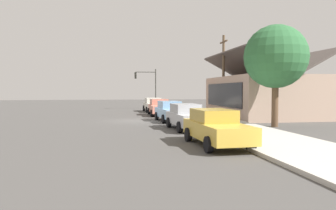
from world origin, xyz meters
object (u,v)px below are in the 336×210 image
Objects in this scene: traffic_light_main at (148,82)px; fire_hydrant_red at (183,113)px; car_mustard at (216,127)px; utility_pole_wooden at (223,74)px; shade_tree at (276,57)px; car_ivory at (153,105)px; car_skyblue at (170,111)px; car_coral at (159,107)px; car_silver at (187,116)px.

traffic_light_main reaches higher than fire_hydrant_red.
fire_hydrant_red is at bearing 171.17° from car_mustard.
utility_pole_wooden reaches higher than car_mustard.
shade_tree is 0.91× the size of utility_pole_wooden.
traffic_light_main is 14.16m from utility_pole_wooden.
car_ivory is 11.67m from car_skyblue.
utility_pole_wooden is (-14.81, 5.55, 3.11)m from car_mustard.
car_coral is 11.50m from car_silver.
shade_tree is 1.31× the size of traffic_light_main.
shade_tree is (16.69, 6.13, 3.85)m from car_ivory.
utility_pole_wooden is (-3.44, 5.59, 3.11)m from car_skyblue.
traffic_light_main is (-16.41, -0.07, 2.68)m from car_skyblue.
car_silver is (11.50, 0.09, -0.00)m from car_coral.
fire_hydrant_red is (-7.79, 1.50, -0.32)m from car_silver.
car_coral and car_mustard have the same top height.
car_coral is 1.05× the size of car_silver.
fire_hydrant_red is (1.06, -4.00, -3.43)m from utility_pole_wooden.
traffic_light_main is (-21.44, -6.30, -1.17)m from shade_tree.
utility_pole_wooden is (-8.85, 5.50, 3.11)m from car_silver.
car_ivory is 0.69× the size of shade_tree.
car_skyblue reaches higher than fire_hydrant_red.
car_skyblue is at bearing 0.26° from traffic_light_main.
car_mustard is 0.71× the size of shade_tree.
car_silver is 7.94m from fire_hydrant_red.
car_skyblue is at bearing -128.94° from shade_tree.
car_ivory reaches higher than fire_hydrant_red.
car_silver is 7.26m from shade_tree.
traffic_light_main reaches higher than car_coral.
fire_hydrant_red is at bearing 8.12° from car_ivory.
utility_pole_wooden reaches higher than car_ivory.
car_skyblue is 5.41m from car_silver.
car_coral is 0.72× the size of shade_tree.
car_skyblue is at bearing 177.78° from car_mustard.
shade_tree reaches higher than car_mustard.
car_skyblue is 6.41× the size of fire_hydrant_red.
car_silver is at bearing -10.92° from fire_hydrant_red.
utility_pole_wooden reaches higher than car_silver.
car_mustard is at bearing -3.22° from car_silver.
car_coral is 6.08m from car_skyblue.
car_ivory is at bearing 177.48° from car_mustard.
car_silver is 0.62× the size of utility_pole_wooden.
car_skyblue is 16.63m from traffic_light_main.
car_skyblue is at bearing -33.67° from fire_hydrant_red.
car_silver is at bearing 177.15° from car_mustard.
traffic_light_main is at bearing -163.64° from shade_tree.
car_mustard is 0.92× the size of traffic_light_main.
car_silver is at bearing 0.41° from traffic_light_main.
car_coral and car_skyblue have the same top height.
car_mustard is (17.45, 0.04, -0.00)m from car_coral.
shade_tree is at bearing 19.13° from car_ivory.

